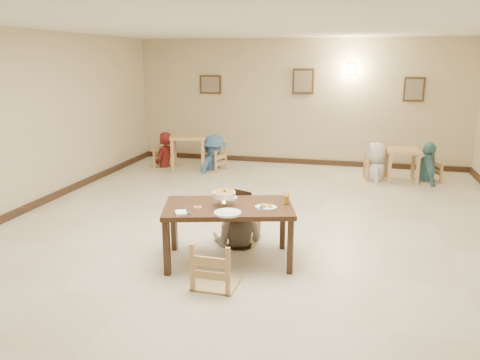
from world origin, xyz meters
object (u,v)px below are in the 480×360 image
(bg_table_left, at_px, (188,141))
(bg_diner_b, at_px, (213,135))
(drink_glass, at_px, (286,199))
(bg_table_right, at_px, (403,155))
(chair_far, at_px, (243,209))
(main_table, at_px, (229,212))
(main_diner, at_px, (238,189))
(bg_chair_lr, at_px, (213,150))
(bg_chair_ll, at_px, (164,149))
(bg_chair_rr, at_px, (429,159))
(bg_diner_c, at_px, (378,142))
(curry_warmer, at_px, (224,194))
(bg_chair_rl, at_px, (377,157))
(bg_diner_d, at_px, (430,142))
(chair_near, at_px, (216,242))
(bg_diner_a, at_px, (163,132))

(bg_table_left, distance_m, bg_diner_b, 0.64)
(drink_glass, xyz_separation_m, bg_table_right, (1.80, 4.63, -0.26))
(chair_far, bearing_deg, main_table, -87.98)
(main_diner, height_order, bg_chair_lr, main_diner)
(bg_chair_ll, bearing_deg, bg_chair_lr, -95.45)
(bg_chair_rr, height_order, bg_diner_c, bg_diner_c)
(main_table, xyz_separation_m, curry_warmer, (-0.05, -0.02, 0.23))
(drink_glass, height_order, bg_chair_rl, bg_chair_rl)
(main_table, relative_size, bg_chair_rr, 1.79)
(main_diner, height_order, bg_diner_d, bg_diner_d)
(bg_table_right, xyz_separation_m, bg_chair_rr, (0.52, 0.03, -0.05))
(main_table, relative_size, main_diner, 1.12)
(bg_chair_rr, distance_m, bg_diner_d, 0.35)
(chair_near, xyz_separation_m, bg_diner_c, (1.93, 5.48, 0.28))
(bg_table_right, distance_m, bg_chair_lr, 4.14)
(main_table, height_order, drink_glass, drink_glass)
(bg_diner_c, bearing_deg, bg_diner_d, 88.74)
(main_table, height_order, bg_table_right, main_table)
(bg_table_right, bearing_deg, bg_chair_lr, -178.90)
(bg_chair_ll, height_order, bg_diner_d, bg_diner_d)
(bg_table_right, xyz_separation_m, bg_diner_d, (0.52, 0.03, 0.30))
(bg_chair_rl, height_order, bg_diner_c, bg_diner_c)
(main_table, xyz_separation_m, bg_chair_rl, (1.97, 4.82, -0.18))
(bg_chair_lr, height_order, bg_diner_b, bg_diner_b)
(drink_glass, height_order, bg_diner_b, bg_diner_b)
(main_diner, distance_m, bg_table_right, 4.95)
(bg_diner_a, bearing_deg, bg_chair_rl, 95.69)
(bg_diner_a, bearing_deg, bg_diner_b, 94.10)
(bg_diner_d, bearing_deg, main_diner, 135.99)
(drink_glass, bearing_deg, chair_near, -126.44)
(curry_warmer, bearing_deg, bg_chair_lr, 108.44)
(bg_chair_ll, bearing_deg, bg_table_left, -95.56)
(bg_table_right, relative_size, bg_chair_rl, 0.73)
(bg_chair_rl, distance_m, bg_diner_a, 4.86)
(bg_chair_rl, distance_m, bg_diner_c, 0.32)
(bg_chair_lr, bearing_deg, chair_far, 42.71)
(curry_warmer, xyz_separation_m, bg_chair_lr, (-1.60, 4.80, -0.40))
(curry_warmer, bearing_deg, bg_chair_ll, 120.38)
(chair_far, bearing_deg, main_diner, -109.44)
(chair_near, relative_size, bg_chair_ll, 1.16)
(drink_glass, bearing_deg, bg_diner_a, 127.93)
(curry_warmer, xyz_separation_m, bg_diner_a, (-2.83, 4.83, -0.04))
(main_table, bearing_deg, bg_diner_b, 93.76)
(bg_chair_rl, bearing_deg, curry_warmer, 147.93)
(curry_warmer, bearing_deg, chair_near, -82.67)
(bg_table_left, distance_m, bg_chair_lr, 0.64)
(bg_chair_ll, xyz_separation_m, bg_chair_lr, (1.23, -0.03, 0.03))
(bg_diner_c, bearing_deg, bg_diner_a, -94.78)
(main_table, xyz_separation_m, bg_table_left, (-2.27, 4.80, 0.01))
(bg_table_right, relative_size, bg_diner_c, 0.44)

